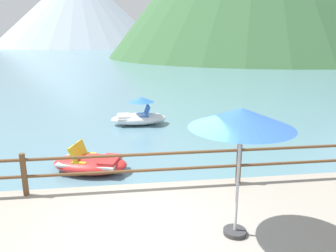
% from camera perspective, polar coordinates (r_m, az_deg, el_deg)
% --- Properties ---
extents(ground_plane, '(200.00, 200.00, 0.00)m').
position_cam_1_polar(ground_plane, '(45.48, -7.50, 10.30)').
color(ground_plane, slate).
extents(dock_railing, '(23.92, 0.12, 0.95)m').
position_cam_1_polar(dock_railing, '(7.40, -5.59, -6.63)').
color(dock_railing, brown).
rests_on(dock_railing, promenade_dock).
extents(beach_umbrella, '(1.70, 1.70, 2.24)m').
position_cam_1_polar(beach_umbrella, '(5.34, 12.57, 1.03)').
color(beach_umbrella, '#B2B2B7').
rests_on(beach_umbrella, promenade_dock).
extents(pedal_boat_1, '(2.46, 1.26, 1.21)m').
position_cam_1_polar(pedal_boat_1, '(14.48, -5.03, 1.77)').
color(pedal_boat_1, white).
rests_on(pedal_boat_1, ground).
extents(pedal_boat_2, '(2.38, 1.75, 0.82)m').
position_cam_1_polar(pedal_boat_2, '(9.66, -13.24, -6.30)').
color(pedal_boat_2, red).
rests_on(pedal_boat_2, ground).
extents(distant_peak, '(64.75, 64.75, 28.79)m').
position_cam_1_polar(distant_peak, '(138.53, -15.10, 19.04)').
color(distant_peak, '#9EADBC').
rests_on(distant_peak, ground).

